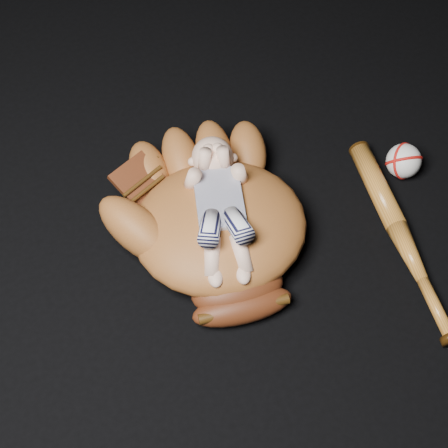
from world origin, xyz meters
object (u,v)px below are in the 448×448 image
Objects in this scene: baseball_glove at (220,221)px; baseball_bat at (402,238)px; baseball at (404,161)px; newborn_baby at (221,209)px.

baseball_bat is at bearing -15.41° from baseball_glove.
baseball_bat is at bearing -119.63° from baseball.
newborn_baby is at bearing 158.73° from baseball_bat.
newborn_baby is 0.47m from baseball.
baseball_glove is 0.40m from baseball_bat.
newborn_baby is 4.21× the size of baseball.
baseball_bat is at bearing -7.33° from newborn_baby.
newborn_baby reaches higher than baseball.
baseball is at bearing 60.37° from baseball_bat.
baseball_bat is 0.20m from baseball.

